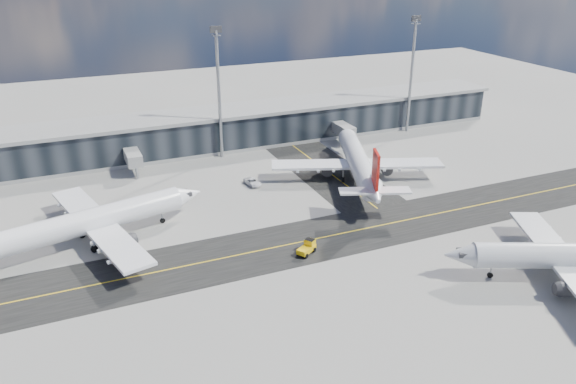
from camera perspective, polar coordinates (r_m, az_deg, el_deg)
name	(u,v)px	position (r m, az deg, el deg)	size (l,w,h in m)	color
ground	(312,253)	(88.29, 2.48, -6.23)	(300.00, 300.00, 0.00)	gray
taxiway_lanes	(306,221)	(98.32, 1.86, -2.91)	(180.00, 63.00, 0.03)	black
terminal_concourse	(213,131)	(134.31, -7.64, 6.15)	(152.00, 19.80, 8.80)	black
floodlight_masts	(219,89)	(124.84, -7.05, 10.33)	(102.50, 0.70, 28.90)	gray
airliner_af	(87,222)	(94.50, -19.71, -2.90)	(39.70, 34.12, 11.87)	white
airliner_redtail	(358,163)	(114.19, 7.17, 2.99)	(34.55, 39.97, 12.24)	white
airliner_near	(576,256)	(89.95, 27.21, -5.83)	(35.54, 30.68, 11.04)	silver
baggage_tug	(307,247)	(87.77, 1.99, -5.62)	(3.69, 3.16, 2.11)	yellow
service_van	(253,182)	(112.82, -3.61, 1.02)	(2.13, 4.62, 1.28)	white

